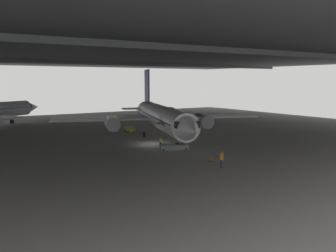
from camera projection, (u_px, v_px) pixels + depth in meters
name	position (u px, v px, depth m)	size (l,w,h in m)	color
ground_plane	(153.00, 144.00, 53.68)	(110.00, 110.00, 0.00)	gray
hangar_structure	(112.00, 53.00, 63.47)	(121.00, 99.00, 14.42)	#4C4F54
airplane_main	(161.00, 117.00, 58.72)	(34.39, 34.67, 11.20)	white
boarding_stairs	(173.00, 144.00, 49.38)	(4.37, 2.67, 4.60)	slate
crew_worker_near_nose	(222.00, 158.00, 39.06)	(0.53, 0.32, 1.74)	#232838
crew_worker_by_stairs	(161.00, 142.00, 50.31)	(0.51, 0.35, 1.57)	#232838
traffic_cone_orange	(211.00, 159.00, 42.30)	(0.36, 0.36, 0.60)	black
baggage_tug	(130.00, 129.00, 66.19)	(1.48, 2.31, 0.90)	yellow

